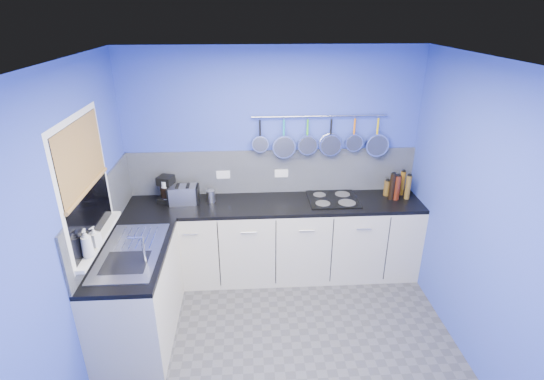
{
  "coord_description": "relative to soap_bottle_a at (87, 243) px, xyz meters",
  "views": [
    {
      "loc": [
        -0.27,
        -2.82,
        2.83
      ],
      "look_at": [
        -0.05,
        0.75,
        1.25
      ],
      "focal_mm": 27.31,
      "sensor_mm": 36.0,
      "label": 1
    }
  ],
  "objects": [
    {
      "name": "sink_unit",
      "position": [
        0.23,
        0.29,
        -0.27
      ],
      "size": [
        0.5,
        0.95,
        0.01
      ],
      "primitive_type": "cube",
      "color": "silver",
      "rests_on": "worktop_left"
    },
    {
      "name": "backsplash_left",
      "position": [
        -0.06,
        0.59,
        -0.02
      ],
      "size": [
        0.02,
        1.8,
        0.5
      ],
      "primitive_type": "cube",
      "color": "gray",
      "rests_on": "wall_left"
    },
    {
      "name": "socket_right",
      "position": [
        1.63,
        1.47,
        -0.04
      ],
      "size": [
        0.15,
        0.01,
        0.09
      ],
      "primitive_type": "cube",
      "color": "white",
      "rests_on": "backsplash_back"
    },
    {
      "name": "wall_left",
      "position": [
        -0.08,
        -0.01,
        0.08
      ],
      "size": [
        0.02,
        3.0,
        2.5
      ],
      "primitive_type": "cube",
      "color": "#3649B9",
      "rests_on": "ground"
    },
    {
      "name": "cabinet_run_left",
      "position": [
        0.23,
        0.29,
        -0.74
      ],
      "size": [
        0.6,
        1.2,
        0.86
      ],
      "primitive_type": "cube",
      "color": "beige",
      "rests_on": "ground"
    },
    {
      "name": "condiment_2",
      "position": [
        2.8,
        1.31,
        -0.18
      ],
      "size": [
        0.07,
        0.07,
        0.17
      ],
      "primitive_type": "cylinder",
      "color": "brown",
      "rests_on": "worktop_back"
    },
    {
      "name": "condiment_4",
      "position": [
        2.87,
        1.2,
        -0.13
      ],
      "size": [
        0.07,
        0.07,
        0.27
      ],
      "primitive_type": "cylinder",
      "color": "#4C190C",
      "rests_on": "worktop_back"
    },
    {
      "name": "hob",
      "position": [
        2.18,
        1.23,
        -0.26
      ],
      "size": [
        0.54,
        0.48,
        0.01
      ],
      "primitive_type": "cube",
      "color": "black",
      "rests_on": "worktop_back"
    },
    {
      "name": "pan_1",
      "position": [
        1.65,
        1.43,
        0.39
      ],
      "size": [
        0.25,
        0.09,
        0.44
      ],
      "primitive_type": null,
      "color": "silver",
      "rests_on": "pot_rail"
    },
    {
      "name": "cabinet_run_back",
      "position": [
        1.53,
        1.19,
        -0.74
      ],
      "size": [
        3.2,
        0.6,
        0.86
      ],
      "primitive_type": "cube",
      "color": "beige",
      "rests_on": "ground"
    },
    {
      "name": "pan_5",
      "position": [
        2.67,
        1.43,
        0.39
      ],
      "size": [
        0.25,
        0.08,
        0.44
      ],
      "primitive_type": null,
      "color": "silver",
      "rests_on": "pot_rail"
    },
    {
      "name": "pot_rail",
      "position": [
        2.03,
        1.44,
        0.61
      ],
      "size": [
        1.45,
        0.02,
        0.02
      ],
      "primitive_type": "cylinder",
      "rotation": [
        0.0,
        1.57,
        0.0
      ],
      "color": "silver",
      "rests_on": "wall_back"
    },
    {
      "name": "floor",
      "position": [
        1.53,
        -0.01,
        -1.18
      ],
      "size": [
        3.2,
        3.0,
        0.02
      ],
      "primitive_type": "cube",
      "color": "#47474C",
      "rests_on": "ground"
    },
    {
      "name": "worktop_left",
      "position": [
        0.23,
        0.29,
        -0.29
      ],
      "size": [
        0.6,
        1.2,
        0.04
      ],
      "primitive_type": "cube",
      "color": "black",
      "rests_on": "cabinet_run_left"
    },
    {
      "name": "pan_0",
      "position": [
        1.4,
        1.43,
        0.42
      ],
      "size": [
        0.18,
        0.08,
        0.37
      ],
      "primitive_type": null,
      "color": "silver",
      "rests_on": "pot_rail"
    },
    {
      "name": "coffee_maker",
      "position": [
        0.38,
        1.29,
        -0.13
      ],
      "size": [
        0.21,
        0.22,
        0.29
      ],
      "primitive_type": null,
      "rotation": [
        0.0,
        0.0,
        -0.32
      ],
      "color": "black",
      "rests_on": "worktop_back"
    },
    {
      "name": "condiment_0",
      "position": [
        2.97,
        1.32,
        -0.13
      ],
      "size": [
        0.06,
        0.06,
        0.27
      ],
      "primitive_type": "cylinder",
      "color": "#8C5914",
      "rests_on": "worktop_back"
    },
    {
      "name": "window_glass",
      "position": [
        -0.04,
        0.29,
        0.38
      ],
      "size": [
        0.01,
        0.9,
        1.0
      ],
      "primitive_type": "cube",
      "color": "black",
      "rests_on": "wall_left"
    },
    {
      "name": "condiment_1",
      "position": [
        2.87,
        1.3,
        -0.18
      ],
      "size": [
        0.06,
        0.06,
        0.18
      ],
      "primitive_type": "cylinder",
      "color": "black",
      "rests_on": "worktop_back"
    },
    {
      "name": "socket_left",
      "position": [
        0.98,
        1.47,
        -0.04
      ],
      "size": [
        0.15,
        0.01,
        0.09
      ],
      "primitive_type": "cube",
      "color": "white",
      "rests_on": "backsplash_back"
    },
    {
      "name": "pan_3",
      "position": [
        2.16,
        1.43,
        0.39
      ],
      "size": [
        0.24,
        0.07,
        0.43
      ],
      "primitive_type": null,
      "color": "silver",
      "rests_on": "pot_rail"
    },
    {
      "name": "canister",
      "position": [
        0.85,
        1.26,
        -0.2
      ],
      "size": [
        0.11,
        0.11,
        0.13
      ],
      "primitive_type": "cylinder",
      "rotation": [
        0.0,
        0.0,
        -0.23
      ],
      "color": "silver",
      "rests_on": "worktop_back"
    },
    {
      "name": "toaster",
      "position": [
        0.56,
        1.25,
        -0.17
      ],
      "size": [
        0.32,
        0.21,
        0.2
      ],
      "primitive_type": "cube",
      "rotation": [
        0.0,
        0.0,
        0.1
      ],
      "color": "silver",
      "rests_on": "worktop_back"
    },
    {
      "name": "backsplash_back",
      "position": [
        1.53,
        1.48,
        -0.02
      ],
      "size": [
        3.2,
        0.02,
        0.5
      ],
      "primitive_type": "cube",
      "color": "gray",
      "rests_on": "wall_back"
    },
    {
      "name": "window_sill",
      "position": [
        -0.02,
        0.29,
        -0.13
      ],
      "size": [
        0.1,
        0.98,
        0.03
      ],
      "primitive_type": "cube",
      "color": "white",
      "rests_on": "wall_left"
    },
    {
      "name": "paper_towel",
      "position": [
        0.38,
        1.28,
        -0.14
      ],
      "size": [
        0.12,
        0.12,
        0.26
      ],
      "primitive_type": "cylinder",
      "rotation": [
        0.0,
        0.0,
        0.07
      ],
      "color": "white",
      "rests_on": "worktop_back"
    },
    {
      "name": "soap_bottle_b",
      "position": [
        0.0,
        0.16,
        -0.03
      ],
      "size": [
        0.1,
        0.1,
        0.17
      ],
      "primitive_type": "imported",
      "rotation": [
        0.0,
        0.0,
        -0.43
      ],
      "color": "white",
      "rests_on": "window_sill"
    },
    {
      "name": "worktop_back",
      "position": [
        1.53,
        1.19,
        -0.29
      ],
      "size": [
        3.2,
        0.6,
        0.04
      ],
      "primitive_type": "cube",
      "color": "black",
      "rests_on": "cabinet_run_back"
    },
    {
      "name": "pan_2",
      "position": [
        1.9,
        1.43,
        0.41
      ],
      "size": [
        0.22,
        0.09,
        0.41
      ],
      "primitive_type": null,
      "color": "silver",
      "rests_on": "pot_rail"
    },
    {
      "name": "mixer_tap",
      "position": [
        0.39,
        0.11,
        -0.14
      ],
      "size": [
        0.12,
        0.08,
        0.26
      ],
      "primitive_type": null,
      "color": "silver",
      "rests_on": "worktop_left"
    },
    {
      "name": "soap_bottle_a",
      "position": [
        0.0,
        0.0,
        0.0
      ],
      "size": [
        0.1,
        0.1,
        0.24
      ],
      "primitive_type": "imported",
      "rotation": [
        0.0,
        0.0,
        0.13
      ],
      "color": "white",
      "rests_on": "window_sill"
    },
    {
      "name": "wall_right",
      "position": [
        3.14,
        -0.01,
        0.08
      ],
      "size": [
        0.02,
        3.0,
        2.5
      ],
      "primitive_type": "cube",
      "color": "#3649B9",
      "rests_on": "ground"
    },
    {
      "name": "window_frame",
      "position": [
        -0.05,
        0.29,
        0.38
      ],
      "size": [
        0.01,
        1.0,
        1.1
      ],
      "primitive_type": "cube",
      "color": "white",
      "rests_on": "wall_left"
    },
    {
      "name": "wall_back",
      "position": [
        1.53,
        1.5,
        0.08
      ],
      "size": [
        3.2,
        0.02,
        2.5
      ],
      "primitive_type": "cube",
      "color": "#3649B9",
      "rests_on": "ground"
    },
    {
      "name": "bamboo_blind",
      "position": [
        -0.03,
        0.29,
        0.61
      ],
      "size": [
        0.01,
        0.9,
        0.55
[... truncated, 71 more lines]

